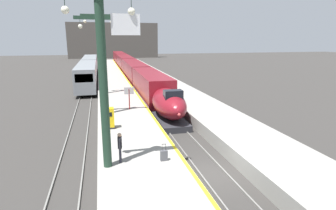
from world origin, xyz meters
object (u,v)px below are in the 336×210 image
object	(u,v)px
station_column_far	(100,47)
departure_info_board	(129,94)
highspeed_train_main	(130,67)
ticket_machine_yellow	(109,119)
regional_train_adjacent	(89,69)
station_column_mid	(101,56)
passenger_near_edge	(120,145)
rolling_suitcase	(164,155)
station_column_near	(103,64)

from	to	relation	value
station_column_far	departure_info_board	size ratio (longest dim) A/B	4.48
highspeed_train_main	ticket_machine_yellow	xyz separation A→B (m)	(-5.55, -37.21, -0.18)
highspeed_train_main	regional_train_adjacent	world-z (taller)	regional_train_adjacent
highspeed_train_main	station_column_far	xyz separation A→B (m)	(-5.90, -23.29, 4.78)
regional_train_adjacent	station_column_mid	distance (m)	30.50
passenger_near_edge	departure_info_board	bearing A→B (deg)	81.45
station_column_far	regional_train_adjacent	bearing A→B (deg)	96.16
rolling_suitcase	ticket_machine_yellow	distance (m)	7.05
station_column_near	ticket_machine_yellow	world-z (taller)	station_column_near
station_column_mid	rolling_suitcase	xyz separation A→B (m)	(3.06, -10.66, -4.89)
regional_train_adjacent	station_column_far	bearing A→B (deg)	-83.84
station_column_mid	highspeed_train_main	bearing A→B (deg)	79.88
regional_train_adjacent	station_column_near	distance (m)	41.03
regional_train_adjacent	station_column_far	world-z (taller)	station_column_far
station_column_near	station_column_mid	distance (m)	10.60
station_column_far	ticket_machine_yellow	distance (m)	14.78
ticket_machine_yellow	regional_train_adjacent	bearing A→B (deg)	94.25
regional_train_adjacent	highspeed_train_main	bearing A→B (deg)	19.80
station_column_mid	passenger_near_edge	size ratio (longest dim) A/B	5.06
rolling_suitcase	station_column_mid	bearing A→B (deg)	106.00
highspeed_train_main	passenger_near_edge	world-z (taller)	highspeed_train_main
regional_train_adjacent	passenger_near_edge	bearing A→B (deg)	-85.91
regional_train_adjacent	passenger_near_edge	size ratio (longest dim) A/B	21.66
station_column_near	ticket_machine_yellow	size ratio (longest dim) A/B	5.52
station_column_far	departure_info_board	distance (m)	9.74
station_column_mid	passenger_near_edge	bearing A→B (deg)	-86.15
passenger_near_edge	rolling_suitcase	world-z (taller)	passenger_near_edge
regional_train_adjacent	station_column_far	xyz separation A→B (m)	(2.20, -20.38, 4.62)
departure_info_board	station_column_near	bearing A→B (deg)	-101.29
ticket_machine_yellow	station_column_mid	bearing A→B (deg)	94.81
highspeed_train_main	station_column_near	size ratio (longest dim) A/B	8.57
highspeed_train_main	regional_train_adjacent	size ratio (longest dim) A/B	2.07
station_column_near	ticket_machine_yellow	distance (m)	7.97
station_column_mid	departure_info_board	bearing A→B (deg)	28.32
regional_train_adjacent	rolling_suitcase	world-z (taller)	regional_train_adjacent
departure_info_board	rolling_suitcase	bearing A→B (deg)	-87.03
station_column_mid	passenger_near_edge	distance (m)	11.13
rolling_suitcase	departure_info_board	distance (m)	12.05
rolling_suitcase	ticket_machine_yellow	bearing A→B (deg)	112.61
station_column_near	rolling_suitcase	xyz separation A→B (m)	(3.00, -0.06, -5.12)
station_column_near	station_column_far	world-z (taller)	station_column_far
ticket_machine_yellow	passenger_near_edge	bearing A→B (deg)	-86.80
regional_train_adjacent	departure_info_board	size ratio (longest dim) A/B	17.26
station_column_near	passenger_near_edge	world-z (taller)	station_column_near
station_column_mid	ticket_machine_yellow	distance (m)	6.10
station_column_mid	station_column_far	distance (m)	9.77
regional_train_adjacent	rolling_suitcase	xyz separation A→B (m)	(5.26, -40.80, -0.77)
regional_train_adjacent	station_column_far	size ratio (longest dim) A/B	3.85
highspeed_train_main	station_column_near	bearing A→B (deg)	-97.62
regional_train_adjacent	station_column_near	xyz separation A→B (m)	(2.26, -40.74, 4.35)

